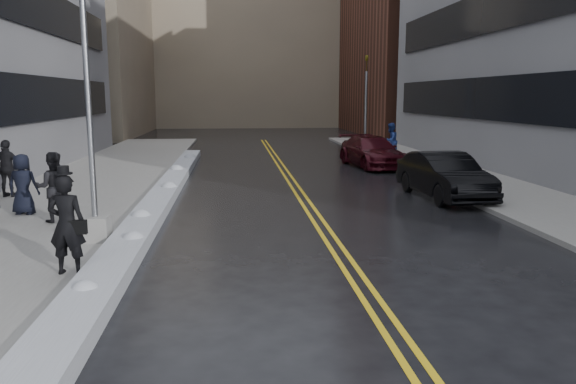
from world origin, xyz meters
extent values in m
plane|color=black|center=(0.00, 0.00, 0.00)|extent=(160.00, 160.00, 0.00)
cube|color=gray|center=(-5.75, 10.00, 0.07)|extent=(5.50, 50.00, 0.15)
cube|color=gray|center=(10.00, 10.00, 0.07)|extent=(4.00, 50.00, 0.15)
cube|color=gold|center=(2.35, 10.00, 0.00)|extent=(0.12, 50.00, 0.01)
cube|color=gold|center=(2.65, 10.00, 0.00)|extent=(0.12, 50.00, 0.01)
cube|color=silver|center=(-2.45, 8.00, 0.17)|extent=(0.90, 30.00, 0.34)
cube|color=gray|center=(-15.50, 44.00, 9.00)|extent=(14.00, 22.00, 18.00)
cube|color=gray|center=(2.00, 60.00, 11.00)|extent=(36.00, 16.00, 22.00)
cube|color=gray|center=(-3.30, 2.00, 0.45)|extent=(0.65, 0.65, 0.60)
cylinder|color=gray|center=(-3.30, 2.00, 4.25)|extent=(0.14, 0.14, 7.00)
cylinder|color=maroon|center=(9.00, 10.00, 0.45)|extent=(0.24, 0.24, 0.60)
sphere|color=maroon|center=(9.00, 10.00, 0.75)|extent=(0.26, 0.26, 0.26)
cylinder|color=maroon|center=(9.00, 10.00, 0.50)|extent=(0.25, 0.10, 0.10)
cylinder|color=gray|center=(8.50, 24.00, 2.65)|extent=(0.14, 0.14, 5.00)
imported|color=#594C0C|center=(8.50, 24.00, 5.65)|extent=(0.16, 0.20, 1.00)
imported|color=black|center=(-3.20, -0.61, 1.14)|extent=(0.77, 0.55, 1.99)
imported|color=black|center=(-4.93, 4.22, 1.13)|extent=(1.10, 0.95, 1.96)
imported|color=black|center=(-6.15, 5.36, 1.05)|extent=(0.93, 0.66, 1.80)
imported|color=black|center=(-7.75, 8.44, 1.14)|extent=(1.23, 0.68, 1.99)
imported|color=navy|center=(8.78, 18.97, 1.14)|extent=(1.22, 1.21, 1.99)
imported|color=black|center=(7.50, 7.46, 0.82)|extent=(2.11, 5.10, 1.64)
imported|color=#360810|center=(7.14, 16.62, 0.79)|extent=(2.88, 5.66, 1.57)
camera|label=1|loc=(0.08, -11.65, 3.63)|focal=35.00mm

